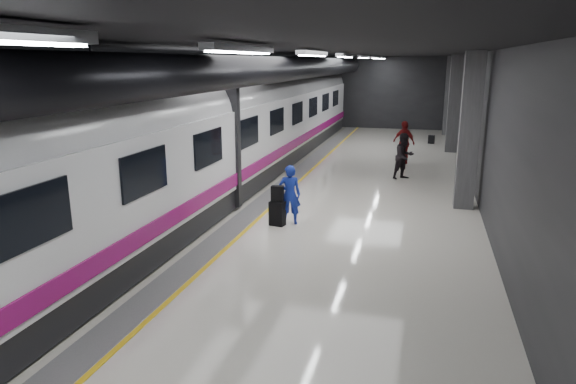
% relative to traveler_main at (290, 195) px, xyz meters
% --- Properties ---
extents(ground, '(40.00, 40.00, 0.00)m').
position_rel_traveler_main_xyz_m(ground, '(0.01, 0.88, -0.80)').
color(ground, beige).
rests_on(ground, ground).
extents(platform_hall, '(10.02, 40.02, 4.51)m').
position_rel_traveler_main_xyz_m(platform_hall, '(-0.27, 1.83, 2.74)').
color(platform_hall, black).
rests_on(platform_hall, ground).
extents(train, '(3.05, 38.00, 4.05)m').
position_rel_traveler_main_xyz_m(train, '(-3.23, 0.88, 1.27)').
color(train, black).
rests_on(train, ground).
extents(traveler_main, '(0.65, 0.50, 1.59)m').
position_rel_traveler_main_xyz_m(traveler_main, '(0.00, 0.00, 0.00)').
color(traveler_main, '#1823BB').
rests_on(traveler_main, ground).
extents(suitcase_main, '(0.44, 0.33, 0.65)m').
position_rel_traveler_main_xyz_m(suitcase_main, '(-0.28, -0.23, -0.47)').
color(suitcase_main, black).
rests_on(suitcase_main, ground).
extents(shoulder_bag, '(0.32, 0.18, 0.42)m').
position_rel_traveler_main_xyz_m(shoulder_bag, '(-0.28, -0.22, 0.06)').
color(shoulder_bag, black).
rests_on(shoulder_bag, suitcase_main).
extents(traveler_far_a, '(1.04, 1.03, 1.69)m').
position_rel_traveler_main_xyz_m(traveler_far_a, '(2.65, 6.26, 0.05)').
color(traveler_far_a, black).
rests_on(traveler_far_a, ground).
extents(traveler_far_b, '(1.12, 0.95, 1.80)m').
position_rel_traveler_main_xyz_m(traveler_far_b, '(2.49, 9.27, 0.10)').
color(traveler_far_b, maroon).
rests_on(traveler_far_b, ground).
extents(suitcase_far, '(0.34, 0.27, 0.44)m').
position_rel_traveler_main_xyz_m(suitcase_far, '(3.67, 15.13, -0.58)').
color(suitcase_far, black).
rests_on(suitcase_far, ground).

